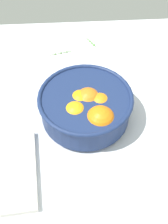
% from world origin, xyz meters
% --- Properties ---
extents(ground_plane, '(1.14, 1.10, 0.03)m').
position_xyz_m(ground_plane, '(0.00, 0.00, -0.01)').
color(ground_plane, silver).
extents(fruit_bowl, '(0.26, 0.26, 0.10)m').
position_xyz_m(fruit_bowl, '(-0.01, 0.06, 0.05)').
color(fruit_bowl, navy).
rests_on(fruit_bowl, ground_plane).
extents(herb_sprig_0, '(0.08, 0.02, 0.01)m').
position_xyz_m(herb_sprig_0, '(-0.08, 0.36, 0.00)').
color(herb_sprig_0, '#52713D').
rests_on(herb_sprig_0, ground_plane).
extents(herb_sprig_1, '(0.03, 0.06, 0.01)m').
position_xyz_m(herb_sprig_1, '(0.03, 0.41, 0.00)').
color(herb_sprig_1, '#548F3F').
rests_on(herb_sprig_1, ground_plane).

